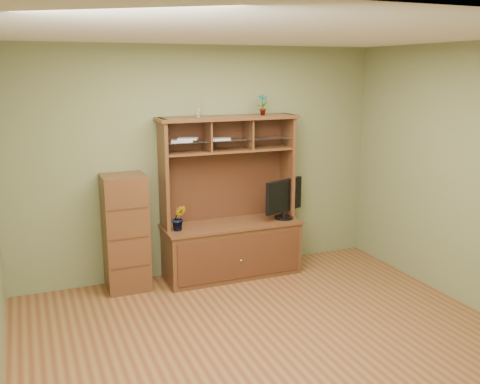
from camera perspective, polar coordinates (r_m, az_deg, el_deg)
room at (r=4.54m, az=3.76°, el=-0.74°), size 4.54×4.04×2.74m
media_hutch at (r=6.39m, az=-0.97°, el=-4.36°), size 1.66×0.61×1.90m
monitor at (r=6.48m, az=4.73°, el=-0.65°), size 0.58×0.28×0.48m
orchid_plant at (r=6.04m, az=-6.54°, el=-2.75°), size 0.19×0.17×0.30m
top_plant at (r=6.36m, az=2.41°, el=9.32°), size 0.13×0.09×0.25m
reed_diffuser at (r=6.07m, az=-4.53°, el=9.01°), size 0.06×0.06×0.28m
magazines at (r=6.10m, az=-4.66°, el=5.62°), size 0.74×0.25×0.04m
side_cabinet at (r=6.07m, az=-12.10°, el=-4.28°), size 0.47×0.43×1.31m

